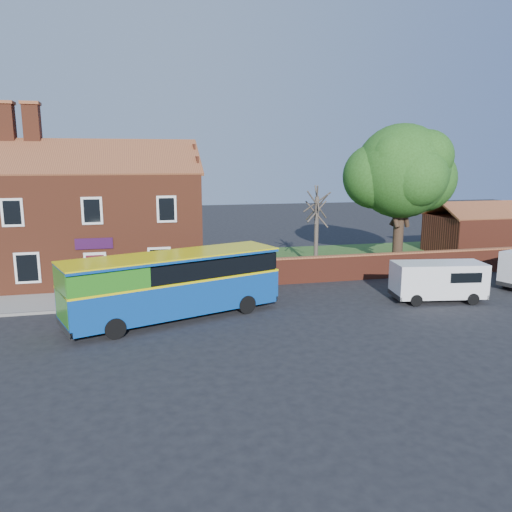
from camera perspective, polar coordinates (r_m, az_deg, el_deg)
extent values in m
plane|color=black|center=(22.57, -0.98, -8.00)|extent=(120.00, 120.00, 0.00)
cube|color=gray|center=(27.70, -17.97, -4.81)|extent=(18.00, 3.50, 0.12)
cube|color=slate|center=(26.02, -18.26, -5.81)|extent=(18.00, 0.15, 0.14)
cube|color=#426B28|center=(38.82, 13.85, -0.20)|extent=(26.00, 12.00, 0.04)
cube|color=brown|center=(32.71, -17.52, 3.29)|extent=(12.00, 8.00, 6.50)
cube|color=brown|center=(30.46, -18.25, 10.75)|extent=(12.30, 4.08, 2.16)
cube|color=brown|center=(34.45, -17.70, 10.75)|extent=(12.30, 4.08, 2.16)
cube|color=brown|center=(33.23, -26.66, 13.41)|extent=(0.90, 0.90, 2.20)
cube|color=brown|center=(32.95, -24.23, 13.63)|extent=(0.90, 0.90, 2.20)
cube|color=black|center=(28.57, -18.24, 4.93)|extent=(1.10, 0.06, 1.50)
cube|color=#4C0F19|center=(29.10, -17.83, -1.94)|extent=(0.95, 0.04, 2.10)
cube|color=silver|center=(29.11, -17.83, -1.83)|extent=(1.20, 0.06, 2.30)
cube|color=#2B0A30|center=(28.77, -18.03, 1.36)|extent=(2.00, 0.06, 0.60)
cube|color=maroon|center=(33.56, 18.53, -0.91)|extent=(22.00, 0.30, 1.50)
cube|color=brown|center=(33.42, 18.62, 0.43)|extent=(22.00, 0.38, 0.10)
cube|color=maroon|center=(43.40, 24.60, 2.26)|extent=(8.00, 5.00, 3.00)
cube|color=brown|center=(42.20, 25.85, 4.74)|extent=(8.20, 2.56, 1.24)
cube|color=brown|center=(44.16, 23.82, 5.14)|extent=(8.20, 2.56, 1.24)
cube|color=#0D3F92|center=(23.60, -9.29, -4.38)|extent=(10.30, 5.73, 1.60)
cube|color=yellow|center=(23.40, -9.35, -2.49)|extent=(10.33, 5.75, 0.10)
cube|color=black|center=(23.29, -9.39, -1.35)|extent=(9.93, 5.61, 0.80)
cube|color=#297B1A|center=(22.23, -17.24, -2.29)|extent=(4.07, 3.55, 0.85)
cube|color=#0D3F92|center=(23.18, -9.43, -0.05)|extent=(10.30, 5.73, 0.14)
cube|color=yellow|center=(23.17, -9.43, 0.14)|extent=(10.35, 5.78, 0.06)
cylinder|color=black|center=(21.70, -15.83, -7.97)|extent=(0.95, 0.57, 0.90)
cylinder|color=black|center=(23.86, -17.51, -6.33)|extent=(0.95, 0.57, 0.90)
cylinder|color=black|center=(24.21, -1.09, -5.55)|extent=(0.95, 0.57, 0.90)
cylinder|color=black|center=(26.16, -3.81, -4.31)|extent=(0.95, 0.57, 0.90)
cube|color=white|center=(27.84, 20.10, -2.51)|extent=(4.90, 2.55, 1.77)
cube|color=black|center=(28.71, 23.96, -1.82)|extent=(0.32, 1.58, 0.70)
cube|color=black|center=(29.04, 24.13, -3.88)|extent=(0.38, 1.86, 0.22)
cylinder|color=black|center=(26.68, 17.82, -4.84)|extent=(0.64, 0.31, 0.62)
cylinder|color=black|center=(28.24, 16.49, -3.90)|extent=(0.64, 0.31, 0.62)
cylinder|color=black|center=(27.94, 23.52, -4.53)|extent=(0.64, 0.31, 0.62)
cylinder|color=black|center=(29.44, 21.94, -3.65)|extent=(0.64, 0.31, 0.62)
cylinder|color=black|center=(32.50, 26.67, -2.66)|extent=(0.70, 0.43, 0.66)
cylinder|color=black|center=(35.73, 15.91, 1.99)|extent=(0.70, 0.70, 4.02)
sphere|color=#307323|center=(35.33, 16.31, 9.29)|extent=(6.30, 6.30, 6.30)
sphere|color=#307323|center=(36.58, 18.52, 8.38)|extent=(4.55, 4.55, 4.55)
sphere|color=#307323|center=(35.03, 13.45, 8.84)|extent=(4.37, 4.37, 4.37)
cylinder|color=#4C4238|center=(33.34, 6.90, 2.50)|extent=(0.28, 0.28, 4.94)
cylinder|color=#4C4238|center=(33.12, 6.97, 5.52)|extent=(0.29, 2.41, 1.94)
cylinder|color=#4C4238|center=(33.14, 6.96, 5.22)|extent=(1.26, 1.78, 1.78)
cylinder|color=#4C4238|center=(33.11, 6.98, 5.83)|extent=(2.02, 0.93, 1.97)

